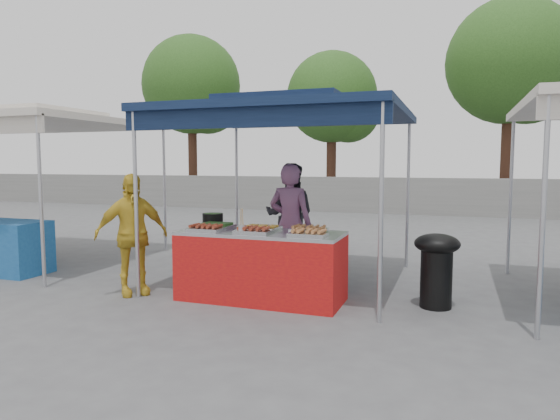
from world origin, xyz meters
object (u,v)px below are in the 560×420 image
(cooking_pot, at_px, (213,219))
(wok_burner, at_px, (437,264))
(vendor_table, at_px, (261,266))
(vendor_woman, at_px, (290,223))
(customer_person, at_px, (132,234))
(helper_man, at_px, (289,216))

(cooking_pot, height_order, wok_burner, cooking_pot)
(vendor_table, relative_size, cooking_pot, 7.31)
(cooking_pot, distance_m, vendor_woman, 1.09)
(vendor_woman, relative_size, customer_person, 1.08)
(helper_man, bearing_deg, vendor_woman, 106.02)
(vendor_table, relative_size, vendor_woman, 1.19)
(wok_burner, relative_size, customer_person, 0.56)
(vendor_table, distance_m, customer_person, 1.71)
(vendor_table, xyz_separation_m, vendor_woman, (0.05, 1.00, 0.41))
(vendor_table, height_order, wok_burner, wok_burner)
(vendor_table, bearing_deg, cooking_pot, 157.19)
(vendor_woman, bearing_deg, cooking_pot, 37.72)
(vendor_table, bearing_deg, customer_person, -169.65)
(wok_burner, xyz_separation_m, customer_person, (-3.69, -0.68, 0.26))
(cooking_pot, distance_m, customer_person, 1.06)
(cooking_pot, xyz_separation_m, helper_man, (0.55, 1.60, -0.09))
(wok_burner, xyz_separation_m, helper_man, (-2.32, 1.57, 0.32))
(vendor_table, xyz_separation_m, customer_person, (-1.65, -0.30, 0.35))
(vendor_table, bearing_deg, helper_man, 98.19)
(cooking_pot, height_order, vendor_woman, vendor_woman)
(wok_burner, bearing_deg, vendor_woman, 150.15)
(wok_burner, bearing_deg, cooking_pot, 167.97)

